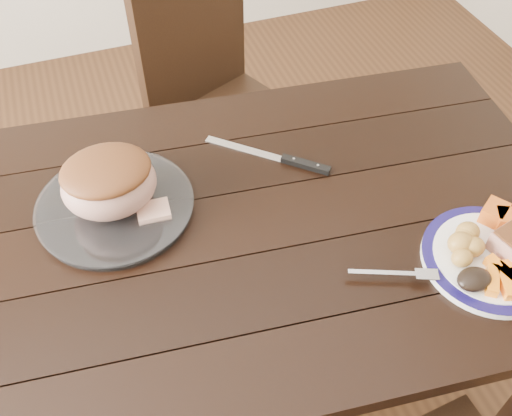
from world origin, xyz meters
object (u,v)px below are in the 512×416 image
object	(u,v)px
chair_far	(217,97)
carving_knife	(290,161)
roast_joint	(109,184)
fork	(400,274)
dinner_plate	(489,259)
dining_table	(220,252)
serving_platter	(116,208)

from	to	relation	value
chair_far	carving_knife	size ratio (longest dim) A/B	3.70
roast_joint	carving_knife	world-z (taller)	roast_joint
fork	carving_knife	world-z (taller)	fork
roast_joint	fork	bearing A→B (deg)	-37.07
chair_far	dinner_plate	size ratio (longest dim) A/B	3.38
dinner_plate	fork	world-z (taller)	fork
roast_joint	carving_knife	size ratio (longest dim) A/B	0.80
fork	roast_joint	world-z (taller)	roast_joint
carving_knife	chair_far	bearing A→B (deg)	133.15
dinner_plate	carving_knife	distance (m)	0.49
dining_table	carving_knife	distance (m)	0.28
fork	dining_table	bearing A→B (deg)	161.71
serving_platter	carving_knife	size ratio (longest dim) A/B	1.34
dinner_plate	fork	size ratio (longest dim) A/B	1.61
dinner_plate	carving_knife	size ratio (longest dim) A/B	1.09
chair_far	serving_platter	distance (m)	0.77
dinner_plate	carving_knife	world-z (taller)	dinner_plate
dinner_plate	roast_joint	bearing A→B (deg)	150.11
chair_far	fork	xyz separation A→B (m)	(0.09, -0.99, 0.25)
chair_far	dinner_plate	world-z (taller)	chair_far
chair_far	roast_joint	xyz separation A→B (m)	(-0.41, -0.61, 0.31)
serving_platter	dinner_plate	bearing A→B (deg)	-29.89
dining_table	chair_far	bearing A→B (deg)	73.92
serving_platter	fork	size ratio (longest dim) A/B	1.97
roast_joint	carving_knife	bearing A→B (deg)	1.77
dining_table	dinner_plate	size ratio (longest dim) A/B	6.14
chair_far	serving_platter	xyz separation A→B (m)	(-0.41, -0.61, 0.23)
dining_table	chair_far	world-z (taller)	chair_far
serving_platter	fork	xyz separation A→B (m)	(0.50, -0.38, 0.01)
dinner_plate	serving_platter	bearing A→B (deg)	150.11
dinner_plate	fork	distance (m)	0.20
chair_far	dining_table	bearing A→B (deg)	49.83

